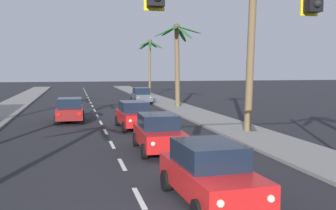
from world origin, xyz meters
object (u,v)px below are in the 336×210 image
object	(u,v)px
sedan_lead_at_stop_bar	(210,173)
sedan_fifth_in_queue	(134,115)
sedan_third_in_queue	(158,132)
palm_right_third	(177,52)
sedan_parked_nearest_kerb	(141,95)
traffic_signal_mast	(314,17)
sedan_oncoming_far	(70,110)
palm_right_second	(252,27)
palm_right_farthest	(150,53)

from	to	relation	value
sedan_lead_at_stop_bar	sedan_fifth_in_queue	bearing A→B (deg)	89.93
sedan_third_in_queue	palm_right_third	bearing A→B (deg)	73.09
sedan_parked_nearest_kerb	palm_right_third	world-z (taller)	palm_right_third
sedan_parked_nearest_kerb	sedan_fifth_in_queue	bearing A→B (deg)	-100.89
sedan_lead_at_stop_bar	palm_right_third	size ratio (longest dim) A/B	0.57
sedan_third_in_queue	traffic_signal_mast	bearing A→B (deg)	-81.51
sedan_lead_at_stop_bar	sedan_third_in_queue	size ratio (longest dim) A/B	1.01
sedan_lead_at_stop_bar	sedan_parked_nearest_kerb	bearing A→B (deg)	83.89
traffic_signal_mast	sedan_lead_at_stop_bar	xyz separation A→B (m)	(-1.50, 2.45, -3.98)
sedan_oncoming_far	traffic_signal_mast	bearing A→B (deg)	-75.45
sedan_third_in_queue	sedan_fifth_in_queue	world-z (taller)	same
sedan_third_in_queue	palm_right_second	size ratio (longest dim) A/B	0.48
sedan_oncoming_far	sedan_parked_nearest_kerb	size ratio (longest dim) A/B	1.00
sedan_lead_at_stop_bar	sedan_oncoming_far	distance (m)	18.80
palm_right_second	sedan_fifth_in_queue	bearing A→B (deg)	152.01
palm_right_farthest	sedan_lead_at_stop_bar	bearing A→B (deg)	-98.38
sedan_lead_at_stop_bar	sedan_oncoming_far	world-z (taller)	same
traffic_signal_mast	sedan_fifth_in_queue	size ratio (longest dim) A/B	2.40
palm_right_second	palm_right_third	distance (m)	15.32
sedan_third_in_queue	palm_right_farthest	xyz separation A→B (m)	(6.07, 34.47, 4.92)
sedan_third_in_queue	sedan_fifth_in_queue	bearing A→B (deg)	90.36
traffic_signal_mast	sedan_parked_nearest_kerb	world-z (taller)	traffic_signal_mast
sedan_fifth_in_queue	palm_right_farthest	size ratio (longest dim) A/B	0.60
sedan_lead_at_stop_bar	sedan_parked_nearest_kerb	size ratio (longest dim) A/B	1.01
traffic_signal_mast	palm_right_second	size ratio (longest dim) A/B	1.15
sedan_third_in_queue	sedan_oncoming_far	size ratio (longest dim) A/B	1.00
sedan_third_in_queue	sedan_fifth_in_queue	distance (m)	7.18
palm_right_second	palm_right_farthest	bearing A→B (deg)	90.30
sedan_lead_at_stop_bar	palm_right_second	xyz separation A→B (m)	(6.30, 11.02, 5.19)
traffic_signal_mast	sedan_lead_at_stop_bar	bearing A→B (deg)	121.48
sedan_fifth_in_queue	sedan_oncoming_far	xyz separation A→B (m)	(-3.92, 4.03, 0.00)
traffic_signal_mast	sedan_oncoming_far	world-z (taller)	traffic_signal_mast
traffic_signal_mast	palm_right_third	bearing A→B (deg)	81.34
traffic_signal_mast	sedan_fifth_in_queue	bearing A→B (deg)	95.04
sedan_fifth_in_queue	palm_right_farthest	bearing A→B (deg)	77.36
traffic_signal_mast	palm_right_third	world-z (taller)	palm_right_third
traffic_signal_mast	sedan_third_in_queue	size ratio (longest dim) A/B	2.41
palm_right_third	palm_right_farthest	world-z (taller)	palm_right_third
sedan_lead_at_stop_bar	sedan_oncoming_far	size ratio (longest dim) A/B	1.01
sedan_fifth_in_queue	sedan_oncoming_far	bearing A→B (deg)	134.25
traffic_signal_mast	palm_right_farthest	distance (m)	44.35
palm_right_third	sedan_lead_at_stop_bar	bearing A→B (deg)	-102.60
traffic_signal_mast	palm_right_farthest	world-z (taller)	palm_right_farthest
sedan_oncoming_far	sedan_parked_nearest_kerb	world-z (taller)	same
sedan_lead_at_stop_bar	palm_right_second	world-z (taller)	palm_right_second
traffic_signal_mast	sedan_oncoming_far	bearing A→B (deg)	104.55
sedan_oncoming_far	palm_right_farthest	xyz separation A→B (m)	(10.04, 23.26, 4.92)
sedan_lead_at_stop_bar	sedan_fifth_in_queue	distance (m)	14.36
traffic_signal_mast	sedan_third_in_queue	xyz separation A→B (m)	(-1.44, 9.63, -3.98)
traffic_signal_mast	sedan_lead_at_stop_bar	distance (m)	4.91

